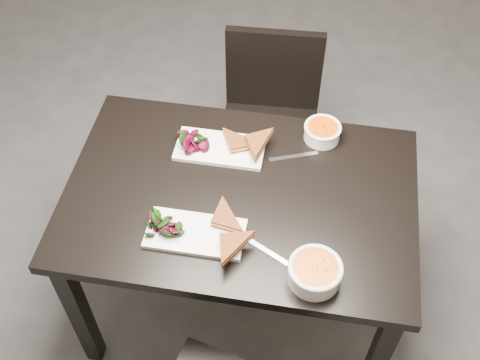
{
  "coord_description": "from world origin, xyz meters",
  "views": [
    {
      "loc": [
        0.63,
        -1.38,
        2.34
      ],
      "look_at": [
        0.42,
        -0.13,
        0.82
      ],
      "focal_mm": 44.62,
      "sensor_mm": 36.0,
      "label": 1
    }
  ],
  "objects_px": {
    "chair_far": "(270,115)",
    "plate_far": "(220,148)",
    "soup_bowl_far": "(322,131)",
    "plate_near": "(195,234)",
    "soup_bowl_near": "(315,272)",
    "table": "(240,210)"
  },
  "relations": [
    {
      "from": "table",
      "to": "soup_bowl_far",
      "type": "distance_m",
      "value": 0.42
    },
    {
      "from": "plate_near",
      "to": "plate_far",
      "type": "distance_m",
      "value": 0.38
    },
    {
      "from": "table",
      "to": "plate_near",
      "type": "relative_size",
      "value": 3.79
    },
    {
      "from": "plate_far",
      "to": "soup_bowl_near",
      "type": "bearing_deg",
      "value": -51.34
    },
    {
      "from": "plate_near",
      "to": "soup_bowl_near",
      "type": "bearing_deg",
      "value": -14.13
    },
    {
      "from": "plate_far",
      "to": "chair_far",
      "type": "bearing_deg",
      "value": 75.23
    },
    {
      "from": "plate_near",
      "to": "soup_bowl_far",
      "type": "xyz_separation_m",
      "value": [
        0.37,
        0.5,
        0.03
      ]
    },
    {
      "from": "soup_bowl_near",
      "to": "plate_far",
      "type": "relative_size",
      "value": 0.52
    },
    {
      "from": "plate_near",
      "to": "soup_bowl_near",
      "type": "xyz_separation_m",
      "value": [
        0.39,
        -0.1,
        0.03
      ]
    },
    {
      "from": "table",
      "to": "soup_bowl_far",
      "type": "xyz_separation_m",
      "value": [
        0.25,
        0.31,
        0.13
      ]
    },
    {
      "from": "soup_bowl_far",
      "to": "plate_far",
      "type": "bearing_deg",
      "value": -161.15
    },
    {
      "from": "soup_bowl_near",
      "to": "plate_far",
      "type": "xyz_separation_m",
      "value": [
        -0.38,
        0.48,
        -0.03
      ]
    },
    {
      "from": "chair_far",
      "to": "soup_bowl_far",
      "type": "bearing_deg",
      "value": -60.45
    },
    {
      "from": "table",
      "to": "plate_near",
      "type": "xyz_separation_m",
      "value": [
        -0.11,
        -0.19,
        0.11
      ]
    },
    {
      "from": "plate_near",
      "to": "plate_far",
      "type": "xyz_separation_m",
      "value": [
        0.01,
        0.38,
        0.0
      ]
    },
    {
      "from": "plate_near",
      "to": "soup_bowl_far",
      "type": "relative_size",
      "value": 2.32
    },
    {
      "from": "plate_near",
      "to": "soup_bowl_near",
      "type": "distance_m",
      "value": 0.4
    },
    {
      "from": "soup_bowl_near",
      "to": "soup_bowl_far",
      "type": "height_order",
      "value": "soup_bowl_near"
    },
    {
      "from": "table",
      "to": "soup_bowl_near",
      "type": "distance_m",
      "value": 0.43
    },
    {
      "from": "chair_far",
      "to": "soup_bowl_near",
      "type": "relative_size",
      "value": 5.1
    },
    {
      "from": "chair_far",
      "to": "plate_far",
      "type": "relative_size",
      "value": 2.66
    },
    {
      "from": "plate_near",
      "to": "plate_far",
      "type": "relative_size",
      "value": 0.99
    }
  ]
}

